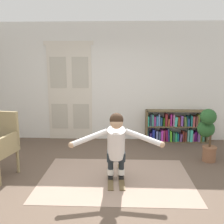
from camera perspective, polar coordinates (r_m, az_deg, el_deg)
ground_plane at (r=4.23m, az=-1.62°, el=-16.04°), size 7.20×7.20×0.00m
back_wall at (r=6.38m, az=-0.10°, el=6.69°), size 6.00×0.10×2.90m
double_door at (r=6.48m, az=-9.44°, el=4.65°), size 1.22×0.05×2.45m
rug at (r=4.43m, az=0.88°, el=-14.68°), size 2.51×1.74×0.01m
bookshelf at (r=6.49m, az=14.22°, el=-3.44°), size 1.51×0.30×0.79m
potted_plant at (r=5.34m, az=20.59°, el=-3.97°), size 0.37×0.46×1.06m
skis_pair at (r=4.45m, az=0.87°, el=-14.28°), size 0.31×0.90×0.07m
person_skier at (r=4.04m, az=0.96°, el=-6.84°), size 1.42×0.62×1.11m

